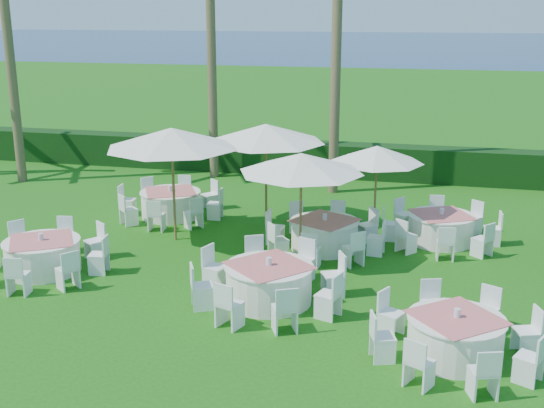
{
  "coord_description": "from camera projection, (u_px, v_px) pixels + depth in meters",
  "views": [
    {
      "loc": [
        3.4,
        -12.1,
        5.87
      ],
      "look_at": [
        -0.3,
        3.41,
        1.3
      ],
      "focal_mm": 45.0,
      "sensor_mm": 36.0,
      "label": 1
    }
  ],
  "objects": [
    {
      "name": "palm_a",
      "position": [
        6.0,
        24.0,
        22.67
      ],
      "size": [
        4.32,
        4.32,
        9.85
      ],
      "color": "brown",
      "rests_on": "ground"
    },
    {
      "name": "banquet_table_b",
      "position": [
        269.0,
        282.0,
        14.09
      ],
      "size": [
        3.17,
        3.17,
        0.97
      ],
      "color": "white",
      "rests_on": "ground"
    },
    {
      "name": "banquet_table_a",
      "position": [
        43.0,
        255.0,
        15.72
      ],
      "size": [
        3.07,
        3.07,
        0.93
      ],
      "color": "white",
      "rests_on": "ground"
    },
    {
      "name": "ground",
      "position": [
        247.0,
        312.0,
        13.69
      ],
      "size": [
        120.0,
        120.0,
        0.0
      ],
      "primitive_type": "plane",
      "color": "#195A0F",
      "rests_on": "ground"
    },
    {
      "name": "ocean",
      "position": [
        417.0,
        47.0,
        109.07
      ],
      "size": [
        260.0,
        260.0,
        0.0
      ],
      "primitive_type": "plane",
      "color": "#082553",
      "rests_on": "ground"
    },
    {
      "name": "banquet_table_e",
      "position": [
        325.0,
        234.0,
        17.22
      ],
      "size": [
        3.05,
        3.05,
        0.93
      ],
      "color": "white",
      "rests_on": "ground"
    },
    {
      "name": "umbrella_a",
      "position": [
        172.0,
        138.0,
        17.28
      ],
      "size": [
        3.41,
        3.41,
        2.98
      ],
      "color": "brown",
      "rests_on": "ground"
    },
    {
      "name": "banquet_table_c",
      "position": [
        455.0,
        336.0,
        11.85
      ],
      "size": [
        2.94,
        2.94,
        0.91
      ],
      "color": "white",
      "rests_on": "ground"
    },
    {
      "name": "banquet_table_d",
      "position": [
        171.0,
        203.0,
        19.91
      ],
      "size": [
        3.09,
        3.09,
        0.94
      ],
      "color": "white",
      "rests_on": "ground"
    },
    {
      "name": "hedge",
      "position": [
        335.0,
        160.0,
        24.74
      ],
      "size": [
        34.0,
        1.0,
        1.2
      ],
      "primitive_type": "cube",
      "color": "black",
      "rests_on": "ground"
    },
    {
      "name": "umbrella_c",
      "position": [
        266.0,
        133.0,
        18.52
      ],
      "size": [
        3.27,
        3.27,
        2.88
      ],
      "color": "brown",
      "rests_on": "ground"
    },
    {
      "name": "umbrella_d",
      "position": [
        377.0,
        154.0,
        17.53
      ],
      "size": [
        2.42,
        2.42,
        2.5
      ],
      "color": "brown",
      "rests_on": "ground"
    },
    {
      "name": "palm_b",
      "position": [
        211.0,
        38.0,
        23.47
      ],
      "size": [
        4.4,
        4.0,
        8.9
      ],
      "color": "brown",
      "rests_on": "ground"
    },
    {
      "name": "umbrella_b",
      "position": [
        301.0,
        163.0,
        15.93
      ],
      "size": [
        2.98,
        2.98,
        2.64
      ],
      "color": "brown",
      "rests_on": "ground"
    },
    {
      "name": "banquet_table_f",
      "position": [
        441.0,
        227.0,
        17.72
      ],
      "size": [
        3.03,
        3.03,
        0.92
      ],
      "color": "white",
      "rests_on": "ground"
    }
  ]
}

